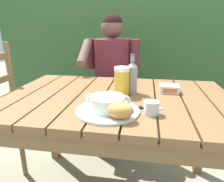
{
  "coord_description": "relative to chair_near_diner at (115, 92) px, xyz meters",
  "views": [
    {
      "loc": [
        0.16,
        -1.09,
        1.12
      ],
      "look_at": [
        -0.0,
        -0.13,
        0.82
      ],
      "focal_mm": 32.69,
      "sensor_mm": 36.0,
      "label": 1
    }
  ],
  "objects": [
    {
      "name": "beer_bottle",
      "position": [
        0.22,
        -0.8,
        0.36
      ],
      "size": [
        0.06,
        0.06,
        0.23
      ],
      "color": "gray",
      "rests_on": "dining_table"
    },
    {
      "name": "soup_bowl",
      "position": [
        0.14,
        -1.1,
        0.31
      ],
      "size": [
        0.21,
        0.16,
        0.07
      ],
      "color": "white",
      "rests_on": "serving_plate"
    },
    {
      "name": "person_eating",
      "position": [
        -0.0,
        -0.2,
        0.24
      ],
      "size": [
        0.48,
        0.47,
        1.23
      ],
      "color": "maroon",
      "rests_on": "ground_plane"
    },
    {
      "name": "hedge_backdrop",
      "position": [
        0.09,
        0.81,
        0.58
      ],
      "size": [
        3.38,
        0.82,
        2.68
      ],
      "color": "#345931",
      "rests_on": "ground_plane"
    },
    {
      "name": "chair_near_diner",
      "position": [
        0.0,
        0.0,
        0.0
      ],
      "size": [
        0.42,
        0.42,
        1.01
      ],
      "color": "brown",
      "rests_on": "ground_plane"
    },
    {
      "name": "serving_plate",
      "position": [
        0.14,
        -1.1,
        0.27
      ],
      "size": [
        0.29,
        0.29,
        0.01
      ],
      "color": "white",
      "rests_on": "dining_table"
    },
    {
      "name": "dining_table",
      "position": [
        0.14,
        -0.87,
        0.17
      ],
      "size": [
        1.29,
        0.86,
        0.75
      ],
      "color": "brown",
      "rests_on": "ground_plane"
    },
    {
      "name": "table_knife",
      "position": [
        0.29,
        -1.04,
        0.27
      ],
      "size": [
        0.16,
        0.03,
        0.01
      ],
      "color": "silver",
      "rests_on": "dining_table"
    },
    {
      "name": "bread_roll",
      "position": [
        0.2,
        -1.18,
        0.31
      ],
      "size": [
        0.12,
        0.1,
        0.07
      ],
      "color": "#CD9148",
      "rests_on": "serving_plate"
    },
    {
      "name": "beer_glass",
      "position": [
        0.17,
        -0.85,
        0.34
      ],
      "size": [
        0.09,
        0.09,
        0.16
      ],
      "color": "gold",
      "rests_on": "dining_table"
    },
    {
      "name": "water_glass_small",
      "position": [
        0.33,
        -1.09,
        0.29
      ],
      "size": [
        0.07,
        0.07,
        0.06
      ],
      "color": "silver",
      "rests_on": "dining_table"
    },
    {
      "name": "butter_tub",
      "position": [
        0.44,
        -0.75,
        0.29
      ],
      "size": [
        0.11,
        0.09,
        0.05
      ],
      "color": "white",
      "rests_on": "dining_table"
    }
  ]
}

